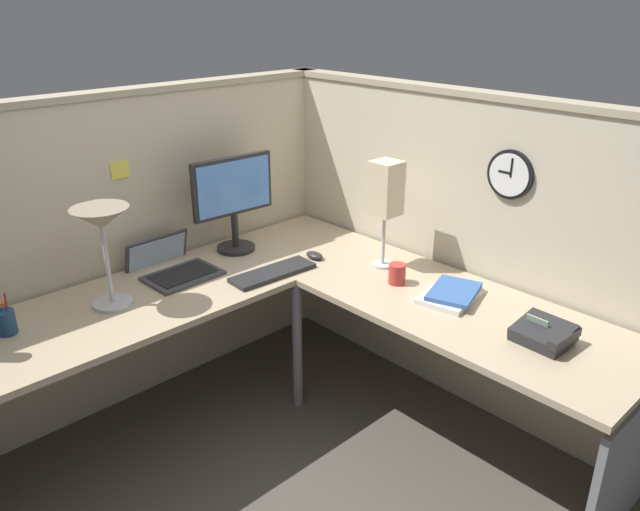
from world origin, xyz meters
The scene contains 16 objects.
ground_plane centered at (0.00, 0.00, 0.00)m, with size 6.80×6.80×0.00m, color #4C443D.
cubicle_wall_back centered at (-0.36, 0.87, 0.79)m, with size 2.57×0.12×1.58m.
cubicle_wall_right centered at (0.87, -0.27, 0.79)m, with size 0.12×2.37×1.58m.
desk centered at (-0.15, -0.05, 0.63)m, with size 2.35×2.15×0.73m.
monitor centered at (0.16, 0.64, 1.02)m, with size 0.46×0.20×0.50m.
laptop centered at (-0.23, 0.63, 0.75)m, with size 0.35×0.39×0.22m.
keyboard centered at (0.10, 0.26, 0.74)m, with size 0.43×0.14×0.02m, color #232326.
computer_mouse centered at (0.38, 0.27, 0.75)m, with size 0.06×0.10×0.03m, color #232326.
desk_lamp_dome centered at (-0.60, 0.50, 1.09)m, with size 0.24×0.24×0.44m.
pen_cup centered at (-1.02, 0.56, 0.78)m, with size 0.08×0.08×0.18m.
office_phone centered at (0.46, -0.95, 0.77)m, with size 0.20×0.21×0.11m.
book_stack centered at (0.51, -0.48, 0.75)m, with size 0.33×0.27×0.04m.
desk_lamp_paper centered at (0.57, -0.03, 1.11)m, with size 0.13×0.13×0.53m.
coffee_mug centered at (0.46, -0.21, 0.78)m, with size 0.08×0.08×0.10m, color #B2332D.
wall_clock centered at (0.82, -0.53, 1.25)m, with size 0.04×0.22×0.22m.
pinned_note_leftmost centered at (-0.34, 0.82, 1.22)m, with size 0.09×0.00×0.08m, color #EAD84C.
Camera 1 is at (-1.60, -1.85, 1.98)m, focal length 34.65 mm.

